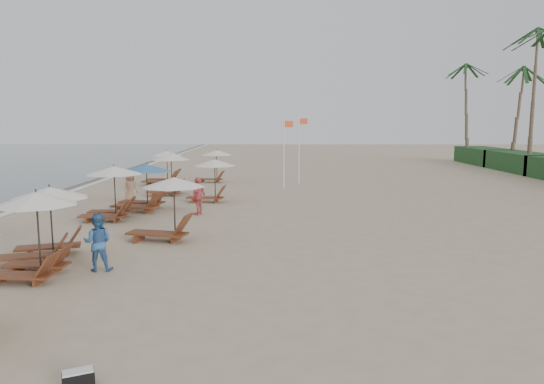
{
  "coord_description": "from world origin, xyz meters",
  "views": [
    {
      "loc": [
        1.04,
        -12.42,
        4.17
      ],
      "look_at": [
        0.97,
        7.86,
        1.3
      ],
      "focal_mm": 32.86,
      "sensor_mm": 36.0,
      "label": 1
    }
  ],
  "objects_px": {
    "inland_station_2": "(214,161)",
    "lounger_station_1": "(32,234)",
    "lounger_station_4": "(141,188)",
    "duffel_bag": "(78,378)",
    "lounger_station_2": "(44,223)",
    "flag_pole_near": "(284,150)",
    "inland_station_0": "(166,204)",
    "lounger_station_5": "(168,174)",
    "inland_station_1": "(211,175)",
    "beachgoer_mid_a": "(98,242)",
    "beachgoer_far_a": "(198,196)",
    "lounger_station_3": "(110,192)",
    "beachgoer_far_b": "(130,188)",
    "lounger_station_6": "(163,170)"
  },
  "relations": [
    {
      "from": "inland_station_2",
      "to": "lounger_station_1",
      "type": "bearing_deg",
      "value": -96.16
    },
    {
      "from": "lounger_station_4",
      "to": "duffel_bag",
      "type": "relative_size",
      "value": 5.26
    },
    {
      "from": "lounger_station_2",
      "to": "flag_pole_near",
      "type": "height_order",
      "value": "flag_pole_near"
    },
    {
      "from": "lounger_station_4",
      "to": "inland_station_0",
      "type": "bearing_deg",
      "value": -67.64
    },
    {
      "from": "lounger_station_5",
      "to": "inland_station_1",
      "type": "bearing_deg",
      "value": -42.17
    },
    {
      "from": "lounger_station_5",
      "to": "beachgoer_mid_a",
      "type": "height_order",
      "value": "lounger_station_5"
    },
    {
      "from": "lounger_station_4",
      "to": "inland_station_1",
      "type": "xyz_separation_m",
      "value": [
        2.99,
        2.55,
        0.36
      ]
    },
    {
      "from": "lounger_station_4",
      "to": "beachgoer_far_a",
      "type": "height_order",
      "value": "lounger_station_4"
    },
    {
      "from": "lounger_station_3",
      "to": "beachgoer_mid_a",
      "type": "xyz_separation_m",
      "value": [
        2.06,
        -7.4,
        -0.39
      ]
    },
    {
      "from": "beachgoer_far_b",
      "to": "lounger_station_4",
      "type": "bearing_deg",
      "value": -115.86
    },
    {
      "from": "lounger_station_2",
      "to": "duffel_bag",
      "type": "relative_size",
      "value": 4.82
    },
    {
      "from": "lounger_station_1",
      "to": "lounger_station_6",
      "type": "height_order",
      "value": "lounger_station_1"
    },
    {
      "from": "lounger_station_5",
      "to": "beachgoer_far_a",
      "type": "xyz_separation_m",
      "value": [
        2.69,
        -6.21,
        -0.34
      ]
    },
    {
      "from": "lounger_station_3",
      "to": "beachgoer_mid_a",
      "type": "distance_m",
      "value": 7.69
    },
    {
      "from": "lounger_station_6",
      "to": "beachgoer_mid_a",
      "type": "height_order",
      "value": "lounger_station_6"
    },
    {
      "from": "inland_station_1",
      "to": "lounger_station_2",
      "type": "bearing_deg",
      "value": -108.39
    },
    {
      "from": "lounger_station_4",
      "to": "flag_pole_near",
      "type": "distance_m",
      "value": 10.47
    },
    {
      "from": "lounger_station_4",
      "to": "lounger_station_6",
      "type": "xyz_separation_m",
      "value": [
        -1.12,
        9.66,
        -0.05
      ]
    },
    {
      "from": "lounger_station_2",
      "to": "beachgoer_far_b",
      "type": "xyz_separation_m",
      "value": [
        -0.41,
        10.47,
        -0.32
      ]
    },
    {
      "from": "duffel_bag",
      "to": "inland_station_0",
      "type": "bearing_deg",
      "value": 94.09
    },
    {
      "from": "beachgoer_far_b",
      "to": "inland_station_0",
      "type": "bearing_deg",
      "value": -120.88
    },
    {
      "from": "lounger_station_3",
      "to": "beachgoer_mid_a",
      "type": "bearing_deg",
      "value": -74.44
    },
    {
      "from": "lounger_station_5",
      "to": "lounger_station_4",
      "type": "bearing_deg",
      "value": -92.18
    },
    {
      "from": "beachgoer_far_a",
      "to": "inland_station_0",
      "type": "bearing_deg",
      "value": 16.59
    },
    {
      "from": "inland_station_0",
      "to": "beachgoer_far_a",
      "type": "height_order",
      "value": "inland_station_0"
    },
    {
      "from": "lounger_station_4",
      "to": "lounger_station_1",
      "type": "bearing_deg",
      "value": -90.94
    },
    {
      "from": "duffel_bag",
      "to": "beachgoer_far_a",
      "type": "bearing_deg",
      "value": 91.12
    },
    {
      "from": "inland_station_0",
      "to": "lounger_station_4",
      "type": "bearing_deg",
      "value": 112.36
    },
    {
      "from": "lounger_station_4",
      "to": "flag_pole_near",
      "type": "xyz_separation_m",
      "value": [
        6.95,
        7.7,
        1.41
      ]
    },
    {
      "from": "lounger_station_6",
      "to": "inland_station_2",
      "type": "bearing_deg",
      "value": 24.49
    },
    {
      "from": "inland_station_0",
      "to": "inland_station_1",
      "type": "xyz_separation_m",
      "value": [
        0.52,
        8.54,
        0.11
      ]
    },
    {
      "from": "duffel_bag",
      "to": "flag_pole_near",
      "type": "bearing_deg",
      "value": 80.9
    },
    {
      "from": "duffel_bag",
      "to": "flag_pole_near",
      "type": "xyz_separation_m",
      "value": [
        3.78,
        23.59,
        2.32
      ]
    },
    {
      "from": "lounger_station_5",
      "to": "flag_pole_near",
      "type": "xyz_separation_m",
      "value": [
        6.76,
        2.61,
        1.26
      ]
    },
    {
      "from": "inland_station_2",
      "to": "beachgoer_mid_a",
      "type": "distance_m",
      "value": 20.85
    },
    {
      "from": "lounger_station_4",
      "to": "inland_station_2",
      "type": "bearing_deg",
      "value": 79.07
    },
    {
      "from": "lounger_station_4",
      "to": "beachgoer_far_a",
      "type": "relative_size",
      "value": 1.67
    },
    {
      "from": "inland_station_1",
      "to": "beachgoer_far_b",
      "type": "bearing_deg",
      "value": -171.81
    },
    {
      "from": "inland_station_2",
      "to": "beachgoer_far_a",
      "type": "distance_m",
      "value": 12.31
    },
    {
      "from": "lounger_station_2",
      "to": "duffel_bag",
      "type": "distance_m",
      "value": 8.39
    },
    {
      "from": "lounger_station_2",
      "to": "inland_station_1",
      "type": "height_order",
      "value": "lounger_station_2"
    },
    {
      "from": "lounger_station_4",
      "to": "inland_station_2",
      "type": "distance_m",
      "value": 11.37
    },
    {
      "from": "duffel_bag",
      "to": "flag_pole_near",
      "type": "distance_m",
      "value": 24.0
    },
    {
      "from": "inland_station_1",
      "to": "beachgoer_far_b",
      "type": "xyz_separation_m",
      "value": [
        -4.08,
        -0.59,
        -0.58
      ]
    },
    {
      "from": "lounger_station_6",
      "to": "duffel_bag",
      "type": "xyz_separation_m",
      "value": [
        4.29,
        -25.55,
        -0.85
      ]
    },
    {
      "from": "inland_station_1",
      "to": "beachgoer_mid_a",
      "type": "xyz_separation_m",
      "value": [
        -1.66,
        -12.23,
        -0.58
      ]
    },
    {
      "from": "beachgoer_far_a",
      "to": "flag_pole_near",
      "type": "xyz_separation_m",
      "value": [
        4.07,
        8.82,
        1.6
      ]
    },
    {
      "from": "lounger_station_6",
      "to": "beachgoer_mid_a",
      "type": "distance_m",
      "value": 19.49
    },
    {
      "from": "lounger_station_5",
      "to": "lounger_station_1",
      "type": "bearing_deg",
      "value": -91.35
    },
    {
      "from": "beachgoer_mid_a",
      "to": "duffel_bag",
      "type": "relative_size",
      "value": 3.02
    }
  ]
}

